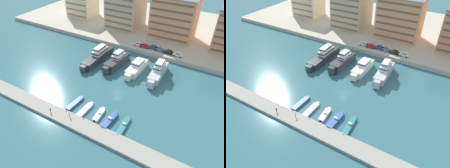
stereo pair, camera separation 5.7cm
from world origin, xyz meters
The scene contains 25 objects.
ground_plane centered at (0.00, 0.00, 0.00)m, with size 400.00×400.00×0.00m, color #336670.
quay_promenade centered at (0.00, 64.98, 0.90)m, with size 180.00×70.00×1.80m, color #BCB29E.
pier_dock centered at (0.00, -19.16, 0.42)m, with size 120.00×5.11×0.84m, color #9E998E.
yacht_charcoal_far_left centered at (-18.45, 15.56, 2.10)m, with size 4.34×22.36×7.69m.
yacht_charcoal_left centered at (-9.43, 15.77, 2.20)m, with size 5.20×16.98×7.82m.
yacht_ivory_mid_left centered at (-0.36, 15.69, 1.77)m, with size 4.54×15.72×6.21m.
yacht_silver_center_left centered at (8.35, 16.44, 2.27)m, with size 4.99×17.38×8.05m.
motorboat_blue_far_left centered at (-9.04, -12.40, 0.41)m, with size 2.03×8.15×0.86m.
motorboat_grey_left centered at (-4.36, -13.04, 0.36)m, with size 2.07×7.90×0.81m.
motorboat_white_mid_left centered at (0.67, -12.74, 0.43)m, with size 2.41×6.61×1.21m.
motorboat_blue_center_left centered at (4.73, -13.25, 0.52)m, with size 2.35×7.99×1.50m.
motorboat_teal_center centered at (9.36, -12.98, 0.42)m, with size 2.36×8.46×1.27m.
car_white_far_left centered at (-8.31, 33.69, 2.77)m, with size 4.16×2.05×1.80m.
car_red_left centered at (-4.87, 33.61, 2.77)m, with size 4.16×2.03×1.80m.
car_blue_mid_left centered at (-0.77, 34.14, 2.77)m, with size 4.14×2.00×1.80m.
car_grey_center_left centered at (2.75, 33.99, 2.77)m, with size 4.11×1.93×1.80m.
car_black_center centered at (6.68, 33.30, 2.77)m, with size 4.14×2.00×1.80m.
car_white_center_right centered at (10.86, 33.37, 2.77)m, with size 4.10×1.93×1.80m.
apartment_block_far_left centered at (-55.87, 54.61, 10.44)m, with size 16.09×13.39×19.15m.
apartment_block_left centered at (-24.96, 52.25, 12.59)m, with size 17.52×17.17×23.49m.
apartment_block_mid_left centered at (1.67, 51.24, 11.78)m, with size 21.16×12.85×21.85m.
pedestrian_near_edge centered at (-6.24, -18.36, 1.84)m, with size 0.62×0.38×1.70m.
pedestrian_mid_deck centered at (-12.52, -19.82, 1.79)m, with size 0.25×0.62×1.60m.
bollard_west centered at (-8.81, -16.86, 1.16)m, with size 0.20×0.20×0.61m.
bollard_west_mid centered at (-2.34, -16.86, 1.16)m, with size 0.20×0.20×0.61m.
Camera 2 is at (29.06, -52.36, 47.79)m, focal length 35.00 mm.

